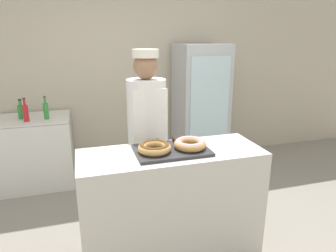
# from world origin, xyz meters

# --- Properties ---
(wall_back) EXTENTS (8.00, 0.06, 2.70)m
(wall_back) POSITION_xyz_m (0.00, 2.13, 1.35)
(wall_back) COLOR #BCB29E
(wall_back) RESTS_ON ground_plane
(display_counter) EXTENTS (1.45, 0.54, 0.95)m
(display_counter) POSITION_xyz_m (0.00, 0.00, 0.48)
(display_counter) COLOR beige
(display_counter) RESTS_ON ground_plane
(serving_tray) EXTENTS (0.57, 0.39, 0.02)m
(serving_tray) POSITION_xyz_m (0.00, 0.00, 0.96)
(serving_tray) COLOR #2D2D33
(serving_tray) RESTS_ON display_counter
(donut_chocolate_glaze) EXTENTS (0.25, 0.25, 0.07)m
(donut_chocolate_glaze) POSITION_xyz_m (-0.14, -0.02, 1.01)
(donut_chocolate_glaze) COLOR tan
(donut_chocolate_glaze) RESTS_ON serving_tray
(donut_light_glaze) EXTENTS (0.25, 0.25, 0.07)m
(donut_light_glaze) POSITION_xyz_m (0.14, -0.02, 1.01)
(donut_light_glaze) COLOR tan
(donut_light_glaze) RESTS_ON serving_tray
(brownie_back_left) EXTENTS (0.09, 0.09, 0.03)m
(brownie_back_left) POSITION_xyz_m (-0.10, 0.14, 0.99)
(brownie_back_left) COLOR black
(brownie_back_left) RESTS_ON serving_tray
(brownie_back_right) EXTENTS (0.09, 0.09, 0.03)m
(brownie_back_right) POSITION_xyz_m (0.10, 0.14, 0.99)
(brownie_back_right) COLOR black
(brownie_back_right) RESTS_ON serving_tray
(baker_person) EXTENTS (0.36, 0.36, 1.71)m
(baker_person) POSITION_xyz_m (-0.07, 0.54, 0.91)
(baker_person) COLOR #4C4C51
(baker_person) RESTS_ON ground_plane
(beverage_fridge) EXTENTS (0.65, 0.65, 1.72)m
(beverage_fridge) POSITION_xyz_m (0.95, 1.73, 0.86)
(beverage_fridge) COLOR #ADB2B7
(beverage_fridge) RESTS_ON ground_plane
(chest_freezer) EXTENTS (0.88, 0.66, 0.87)m
(chest_freezer) POSITION_xyz_m (-1.24, 1.74, 0.44)
(chest_freezer) COLOR silver
(chest_freezer) RESTS_ON ground_plane
(bottle_green) EXTENTS (0.06, 0.06, 0.27)m
(bottle_green) POSITION_xyz_m (-1.06, 1.63, 0.97)
(bottle_green) COLOR #2D8C38
(bottle_green) RESTS_ON chest_freezer
(bottle_red) EXTENTS (0.06, 0.06, 0.28)m
(bottle_red) POSITION_xyz_m (-1.27, 1.58, 0.98)
(bottle_red) COLOR red
(bottle_red) RESTS_ON chest_freezer
(bottle_green_b) EXTENTS (0.08, 0.08, 0.24)m
(bottle_green_b) POSITION_xyz_m (-1.35, 1.74, 0.96)
(bottle_green_b) COLOR #2D8C38
(bottle_green_b) RESTS_ON chest_freezer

